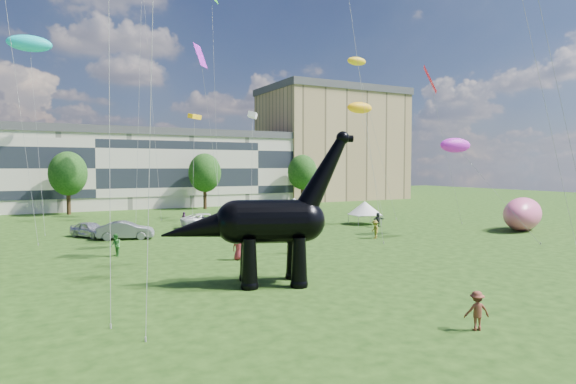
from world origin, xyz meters
name	(u,v)px	position (x,y,z in m)	size (l,w,h in m)	color
ground	(365,288)	(0.00, 0.00, 0.00)	(220.00, 220.00, 0.00)	#16330C
terrace_row	(92,171)	(-8.00, 62.00, 6.00)	(78.00, 11.00, 12.00)	beige
apartment_block	(332,147)	(40.00, 65.00, 11.00)	(28.00, 18.00, 22.00)	tan
tree_mid_left	(68,170)	(-12.00, 53.00, 6.29)	(5.20, 5.20, 9.44)	#382314
tree_mid_right	(205,170)	(8.00, 53.00, 6.29)	(5.20, 5.20, 9.44)	#382314
tree_far_right	(302,169)	(26.00, 53.00, 6.29)	(5.20, 5.20, 9.44)	#382314
dinosaur_sculpture	(264,224)	(-4.60, 3.43, 3.46)	(11.05, 5.33, 9.16)	black
car_silver	(90,229)	(-11.59, 27.85, 0.76)	(1.79, 4.44, 1.51)	silver
car_grey	(126,230)	(-8.79, 24.95, 0.83)	(1.77, 5.07, 1.67)	gray
car_white	(208,220)	(0.67, 29.56, 0.81)	(2.68, 5.81, 1.61)	white
car_dark	(239,226)	(2.35, 24.50, 0.66)	(1.86, 4.57, 1.33)	#595960
gazebo_near	(365,208)	(18.09, 24.13, 1.90)	(4.59, 4.59, 2.71)	silver
gazebo_far	(294,204)	(13.65, 33.33, 1.91)	(4.25, 4.25, 2.71)	silver
inflatable_pink	(523,214)	(29.49, 11.77, 1.76)	(7.02, 3.51, 3.51)	#EE5C92
visitors	(243,238)	(-1.04, 15.20, 0.86)	(51.97, 43.42, 1.86)	tan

